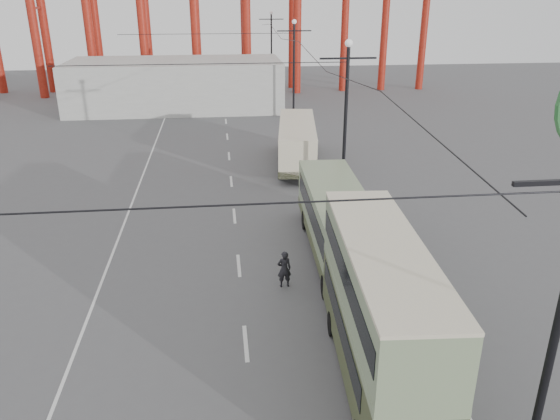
{
  "coord_description": "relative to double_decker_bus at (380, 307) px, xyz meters",
  "views": [
    {
      "loc": [
        -1.6,
        -12.41,
        11.79
      ],
      "look_at": [
        0.82,
        9.21,
        3.0
      ],
      "focal_mm": 35.0,
      "sensor_mm": 36.0,
      "label": 1
    }
  ],
  "objects": [
    {
      "name": "lamp_post_distant",
      "position": [
        2.54,
        60.41,
        1.94
      ],
      "size": [
        3.2,
        0.44,
        9.32
      ],
      "color": "black",
      "rests_on": "ground"
    },
    {
      "name": "road_markings",
      "position": [
        -3.92,
        18.11,
        -2.73
      ],
      "size": [
        12.52,
        120.0,
        0.01
      ],
      "color": "silver",
      "rests_on": "ground"
    },
    {
      "name": "single_decker_cream",
      "position": [
        0.78,
        23.65,
        -1.0
      ],
      "size": [
        3.76,
        10.12,
        3.07
      ],
      "rotation": [
        0.0,
        0.0,
        -0.13
      ],
      "color": "beige",
      "rests_on": "ground"
    },
    {
      "name": "fairground_shed",
      "position": [
        -9.06,
        45.41,
        -0.24
      ],
      "size": [
        22.0,
        10.0,
        5.0
      ],
      "primitive_type": "cube",
      "color": "#A9AAA4",
      "rests_on": "ground"
    },
    {
      "name": "single_decker_green",
      "position": [
        0.64,
        8.84,
        -0.97
      ],
      "size": [
        2.94,
        11.15,
        3.13
      ],
      "rotation": [
        0.0,
        0.0,
        -0.04
      ],
      "color": "gray",
      "rests_on": "ground"
    },
    {
      "name": "pedestrian",
      "position": [
        -2.2,
        6.32,
        -1.91
      ],
      "size": [
        0.64,
        0.46,
        1.65
      ],
      "primitive_type": "imported",
      "rotation": [
        0.0,
        0.0,
        3.26
      ],
      "color": "black",
      "rests_on": "ground"
    },
    {
      "name": "lamp_post_mid",
      "position": [
        2.54,
        16.41,
        1.94
      ],
      "size": [
        3.2,
        0.44,
        9.32
      ],
      "color": "black",
      "rests_on": "ground"
    },
    {
      "name": "double_decker_bus",
      "position": [
        0.0,
        0.0,
        0.0
      ],
      "size": [
        2.84,
        9.22,
        4.88
      ],
      "rotation": [
        0.0,
        0.0,
        -0.06
      ],
      "color": "#3E4625",
      "rests_on": "ground"
    },
    {
      "name": "lamp_post_far",
      "position": [
        2.54,
        38.41,
        1.94
      ],
      "size": [
        3.2,
        0.44,
        9.32
      ],
      "color": "black",
      "rests_on": "ground"
    }
  ]
}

